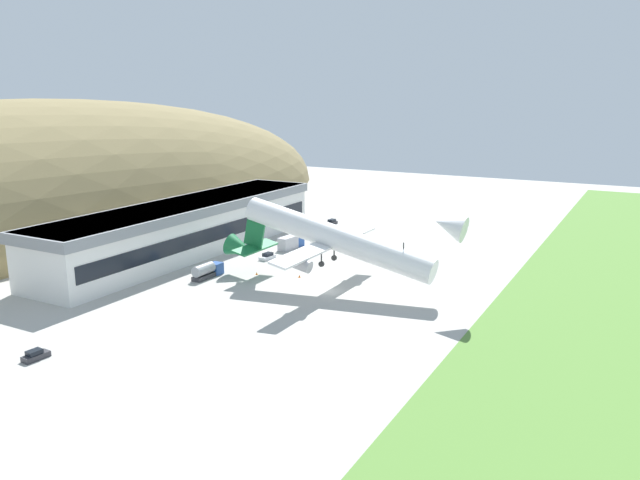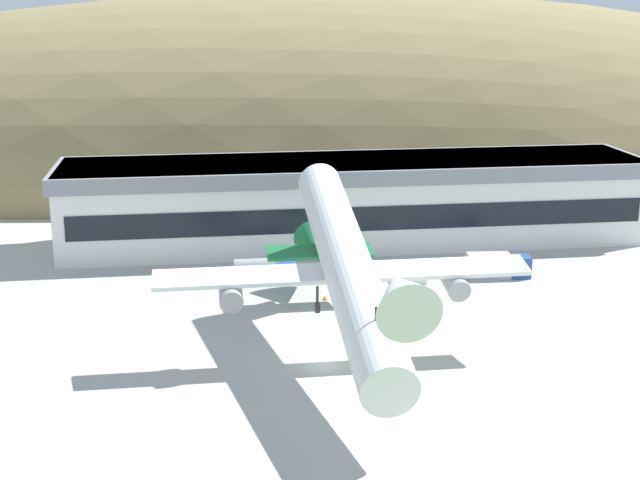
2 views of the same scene
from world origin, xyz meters
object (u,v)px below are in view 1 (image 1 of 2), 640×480
object	(u,v)px
terminal_building	(188,224)
fuel_truck	(207,271)
service_car_2	(35,355)
service_car_1	(332,222)
traffic_cone_1	(299,276)
box_truck	(291,242)
traffic_cone_0	(257,273)
cargo_airplane	(332,239)
service_car_0	(267,257)

from	to	relation	value
terminal_building	fuel_truck	bearing A→B (deg)	-130.15
service_car_2	service_car_1	bearing A→B (deg)	3.78
terminal_building	traffic_cone_1	world-z (taller)	terminal_building
terminal_building	service_car_2	bearing A→B (deg)	-159.83
box_truck	traffic_cone_1	distance (m)	25.54
traffic_cone_1	traffic_cone_0	bearing A→B (deg)	105.86
cargo_airplane	service_car_1	xyz separation A→B (m)	(54.72, 28.73, -9.31)
service_car_0	terminal_building	bearing A→B (deg)	100.29
cargo_airplane	service_car_0	xyz separation A→B (m)	(12.34, 23.30, -9.31)
traffic_cone_1	terminal_building	bearing A→B (deg)	80.97
service_car_0	box_truck	distance (m)	11.78
service_car_1	traffic_cone_0	xyz separation A→B (m)	(-54.05, -10.39, -0.34)
box_truck	traffic_cone_0	distance (m)	24.11
terminal_building	traffic_cone_0	distance (m)	27.25
terminal_building	service_car_1	world-z (taller)	terminal_building
service_car_0	traffic_cone_1	world-z (taller)	service_car_0
service_car_1	box_truck	bearing A→B (deg)	-171.33
fuel_truck	service_car_2	bearing A→B (deg)	-174.34
service_car_1	box_truck	world-z (taller)	box_truck
terminal_building	service_car_0	world-z (taller)	terminal_building
service_car_2	fuel_truck	distance (m)	44.82
traffic_cone_1	service_car_2	bearing A→B (deg)	166.98
service_car_1	box_truck	distance (m)	31.03
service_car_0	traffic_cone_0	world-z (taller)	service_car_0
terminal_building	box_truck	bearing A→B (deg)	-51.67
box_truck	traffic_cone_0	bearing A→B (deg)	-166.26
terminal_building	fuel_truck	distance (m)	23.33
box_truck	service_car_0	bearing A→B (deg)	-176.29
service_car_1	fuel_truck	xyz separation A→B (m)	(-60.69, -2.54, 0.86)
fuel_truck	box_truck	world-z (taller)	fuel_truck
traffic_cone_1	service_car_1	bearing A→B (deg)	20.64
traffic_cone_1	fuel_truck	bearing A→B (deg)	118.60
service_car_1	cargo_airplane	bearing A→B (deg)	-152.30
service_car_2	traffic_cone_0	bearing A→B (deg)	-3.83
cargo_airplane	box_truck	world-z (taller)	cargo_airplane
service_car_2	traffic_cone_0	size ratio (longest dim) A/B	6.74
service_car_0	box_truck	xyz separation A→B (m)	(11.72, 0.76, 0.89)
cargo_airplane	traffic_cone_0	size ratio (longest dim) A/B	88.53
fuel_truck	box_truck	bearing A→B (deg)	-4.06
service_car_1	fuel_truck	distance (m)	60.75
service_car_1	service_car_2	size ratio (longest dim) A/B	1.10
traffic_cone_0	service_car_0	bearing A→B (deg)	23.03
cargo_airplane	service_car_2	distance (m)	55.83
cargo_airplane	traffic_cone_0	world-z (taller)	cargo_airplane
cargo_airplane	box_truck	distance (m)	35.05
service_car_0	service_car_2	xyz separation A→B (m)	(-62.90, -1.53, -0.01)
service_car_2	traffic_cone_1	distance (m)	55.21
service_car_1	terminal_building	bearing A→B (deg)	162.19
service_car_0	fuel_truck	distance (m)	18.55
box_truck	traffic_cone_0	world-z (taller)	box_truck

